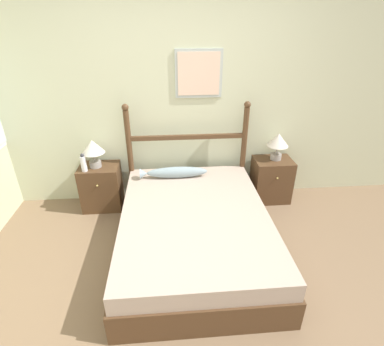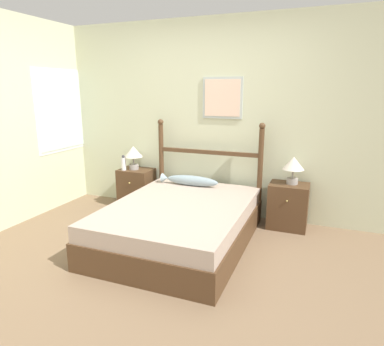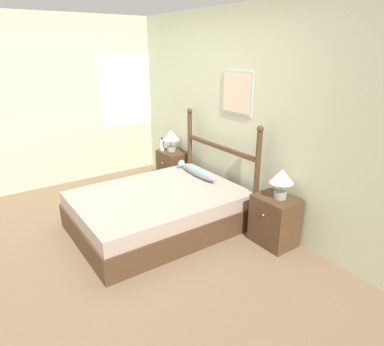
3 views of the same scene
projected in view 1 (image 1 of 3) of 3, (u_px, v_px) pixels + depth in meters
ground_plane at (198, 298)px, 2.53m from camera, size 16.00×16.00×0.00m
wall_back at (184, 98)px, 3.47m from camera, size 6.40×0.08×2.55m
bed at (195, 231)px, 2.98m from camera, size 1.44×1.95×0.45m
headboard at (188, 150)px, 3.59m from camera, size 1.45×0.08×1.27m
nightstand_left at (102, 187)px, 3.64m from camera, size 0.46×0.38×0.56m
nightstand_right at (271, 180)px, 3.80m from camera, size 0.46×0.38×0.56m
table_lamp_left at (93, 149)px, 3.40m from camera, size 0.26×0.26×0.33m
table_lamp_right at (278, 142)px, 3.59m from camera, size 0.26×0.26×0.33m
bottle at (83, 163)px, 3.36m from camera, size 0.06×0.06×0.22m
fish_pillow at (174, 172)px, 3.45m from camera, size 0.78×0.12×0.13m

